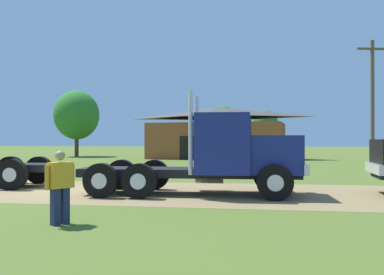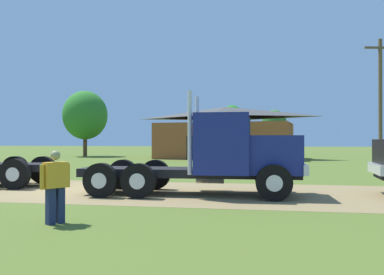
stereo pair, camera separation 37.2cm
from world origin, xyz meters
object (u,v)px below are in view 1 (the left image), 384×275
visitor_standing_near (60,184)px  utility_pole_near (372,100)px  truck_foreground_white (223,156)px  shed_building (218,134)px

visitor_standing_near → utility_pole_near: 24.95m
truck_foreground_white → utility_pole_near: bearing=59.6°
shed_building → truck_foreground_white: bearing=-85.0°
shed_building → visitor_standing_near: bearing=-91.6°
visitor_standing_near → utility_pole_near: bearing=59.5°
truck_foreground_white → utility_pole_near: utility_pole_near is taller
visitor_standing_near → shed_building: 31.91m
visitor_standing_near → shed_building: bearing=88.4°
shed_building → utility_pole_near: (11.65, -10.62, 2.17)m
truck_foreground_white → visitor_standing_near: 6.19m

